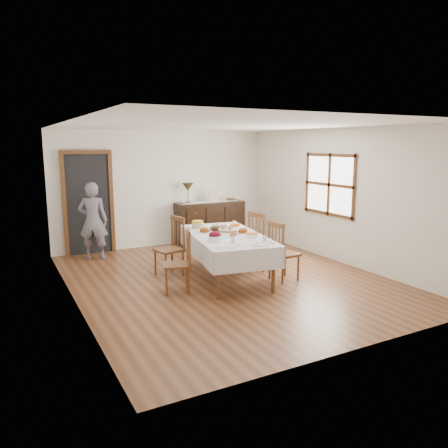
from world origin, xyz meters
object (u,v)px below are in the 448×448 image
chair_right_far (262,240)px  person (93,218)px  chair_left_far (171,246)px  table_lamp (188,188)px  chair_right_near (282,251)px  dining_table (227,240)px  chair_left_near (180,261)px  sideboard (210,222)px

chair_right_far → person: 3.41m
chair_left_far → chair_right_far: bearing=64.1°
chair_left_far → table_lamp: bearing=138.2°
chair_right_near → table_lamp: (-0.32, 3.24, 0.81)m
dining_table → chair_left_near: bearing=-153.0°
chair_right_near → chair_right_far: bearing=-10.4°
chair_right_near → person: (-2.51, 2.95, 0.32)m
chair_left_near → person: person is taller
chair_right_far → sideboard: (0.14, 2.46, -0.06)m
dining_table → table_lamp: 2.81m
sideboard → person: person is taller
dining_table → chair_right_far: bearing=24.0°
chair_left_far → sideboard: size_ratio=0.65×
person → chair_left_near: bearing=129.1°
dining_table → person: size_ratio=1.45×
chair_right_near → person: 3.89m
chair_left_far → chair_right_near: chair_left_far is taller
dining_table → sideboard: 2.86m
chair_left_near → chair_left_far: size_ratio=0.95×
chair_left_near → table_lamp: table_lamp is taller
chair_left_near → chair_left_far: bearing=-174.0°
sideboard → table_lamp: (-0.54, 0.02, 0.84)m
chair_left_near → person: (-0.76, 2.70, 0.33)m
chair_left_near → dining_table: bearing=125.7°
chair_right_far → table_lamp: table_lamp is taller
chair_left_far → chair_right_far: chair_right_far is taller
chair_left_near → chair_left_far: 0.95m
table_lamp → chair_left_far: bearing=-120.6°
chair_left_near → sideboard: bearing=165.3°
chair_left_near → chair_right_near: size_ratio=0.98×
dining_table → chair_left_near: chair_left_near is taller
chair_right_near → chair_left_near: bearing=77.6°
dining_table → chair_right_far: (0.85, 0.21, -0.14)m
chair_right_far → person: person is taller
chair_right_far → table_lamp: 2.64m
chair_left_near → chair_left_far: chair_left_far is taller
chair_left_near → table_lamp: bearing=173.3°
chair_right_near → sideboard: (0.22, 3.21, -0.03)m
person → table_lamp: bearing=-149.0°
dining_table → table_lamp: (0.45, 2.70, 0.64)m
sideboard → chair_left_far: bearing=-130.8°
chair_left_far → person: bearing=-162.3°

